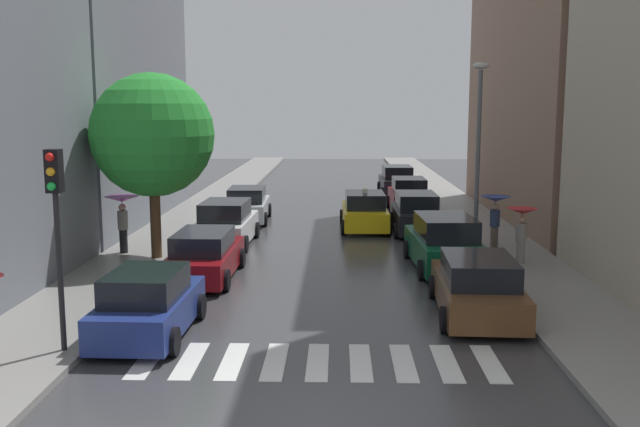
% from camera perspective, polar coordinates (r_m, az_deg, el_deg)
% --- Properties ---
extents(ground_plane, '(28.00, 72.00, 0.04)m').
position_cam_1_polar(ground_plane, '(35.16, 0.79, -0.00)').
color(ground_plane, '#3A3A3D').
extents(sidewalk_left, '(3.00, 72.00, 0.15)m').
position_cam_1_polar(sidewalk_left, '(35.82, -9.66, 0.19)').
color(sidewalk_left, gray).
rests_on(sidewalk_left, ground).
extents(sidewalk_right, '(3.00, 72.00, 0.15)m').
position_cam_1_polar(sidewalk_right, '(35.67, 11.29, 0.11)').
color(sidewalk_right, gray).
rests_on(sidewalk_right, ground).
extents(crosswalk_stripes, '(7.65, 2.20, 0.01)m').
position_cam_1_polar(crosswalk_stripes, '(15.10, -0.19, -11.93)').
color(crosswalk_stripes, silver).
rests_on(crosswalk_stripes, ground).
extents(building_left_mid, '(6.00, 14.69, 16.53)m').
position_cam_1_polar(building_left_mid, '(33.98, -18.67, 13.25)').
color(building_left_mid, slate).
rests_on(building_left_mid, ground).
extents(building_right_mid, '(6.00, 16.65, 19.34)m').
position_cam_1_polar(building_right_mid, '(35.11, 19.75, 15.35)').
color(building_right_mid, '#8C6B56').
rests_on(building_right_mid, ground).
extents(parked_car_left_nearest, '(2.08, 4.05, 1.60)m').
position_cam_1_polar(parked_car_left_nearest, '(16.93, -13.74, -7.23)').
color(parked_car_left_nearest, navy).
rests_on(parked_car_left_nearest, ground).
extents(parked_car_left_second, '(2.04, 4.64, 1.53)m').
position_cam_1_polar(parked_car_left_second, '(22.10, -9.33, -3.42)').
color(parked_car_left_second, maroon).
rests_on(parked_car_left_second, ground).
extents(parked_car_left_third, '(2.19, 4.53, 1.73)m').
position_cam_1_polar(parked_car_left_third, '(27.31, -7.62, -0.87)').
color(parked_car_left_third, silver).
rests_on(parked_car_left_third, ground).
extents(parked_car_left_fourth, '(2.12, 4.26, 1.60)m').
position_cam_1_polar(parked_car_left_fourth, '(32.75, -5.91, 0.66)').
color(parked_car_left_fourth, '#B2B7BF').
rests_on(parked_car_left_fourth, ground).
extents(parked_car_right_nearest, '(2.29, 4.70, 1.56)m').
position_cam_1_polar(parked_car_right_nearest, '(18.49, 12.64, -5.87)').
color(parked_car_right_nearest, brown).
rests_on(parked_car_right_nearest, ground).
extents(parked_car_right_second, '(2.33, 4.86, 1.78)m').
position_cam_1_polar(parked_car_right_second, '(23.46, 10.04, -2.46)').
color(parked_car_right_second, '#0C4C2D').
rests_on(parked_car_right_second, ground).
extents(parked_car_right_third, '(2.03, 4.49, 1.71)m').
position_cam_1_polar(parked_car_right_third, '(29.94, 7.77, -0.04)').
color(parked_car_right_third, black).
rests_on(parked_car_right_third, ground).
extents(parked_car_right_fourth, '(2.00, 4.21, 1.75)m').
position_cam_1_polar(parked_car_right_fourth, '(35.72, 7.19, 1.41)').
color(parked_car_right_fourth, maroon).
rests_on(parked_car_right_fourth, ground).
extents(parked_car_right_fifth, '(2.13, 4.53, 1.77)m').
position_cam_1_polar(parked_car_right_fifth, '(42.37, 6.24, 2.59)').
color(parked_car_right_fifth, black).
rests_on(parked_car_right_fifth, ground).
extents(taxi_midroad, '(2.14, 4.40, 1.81)m').
position_cam_1_polar(taxi_midroad, '(30.57, 3.63, 0.14)').
color(taxi_midroad, yellow).
rests_on(taxi_midroad, ground).
extents(pedestrian_foreground, '(1.10, 1.10, 1.89)m').
position_cam_1_polar(pedestrian_foreground, '(26.62, 14.02, 0.37)').
color(pedestrian_foreground, brown).
rests_on(pedestrian_foreground, sidewalk_right).
extents(pedestrian_near_tree, '(1.01, 1.01, 1.83)m').
position_cam_1_polar(pedestrian_near_tree, '(24.17, 16.04, -0.73)').
color(pedestrian_near_tree, gray).
rests_on(pedestrian_near_tree, sidewalk_right).
extents(pedestrian_by_kerb, '(1.18, 1.18, 2.02)m').
position_cam_1_polar(pedestrian_by_kerb, '(25.76, -15.74, 0.30)').
color(pedestrian_by_kerb, black).
rests_on(pedestrian_by_kerb, sidewalk_left).
extents(street_tree_left, '(4.17, 4.17, 6.29)m').
position_cam_1_polar(street_tree_left, '(24.44, -13.43, 6.19)').
color(street_tree_left, '#513823').
rests_on(street_tree_left, sidewalk_left).
extents(traffic_light_left_corner, '(0.30, 0.42, 4.30)m').
position_cam_1_polar(traffic_light_left_corner, '(15.58, -20.64, 0.62)').
color(traffic_light_left_corner, black).
rests_on(traffic_light_left_corner, sidewalk_left).
extents(lamp_post_right, '(0.60, 0.28, 6.72)m').
position_cam_1_polar(lamp_post_right, '(26.51, 12.72, 5.74)').
color(lamp_post_right, '#595B60').
rests_on(lamp_post_right, sidewalk_right).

